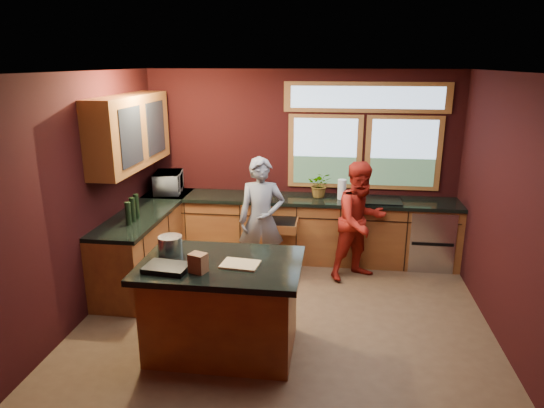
% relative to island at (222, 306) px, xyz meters
% --- Properties ---
extents(floor, '(4.50, 4.50, 0.00)m').
position_rel_island_xyz_m(floor, '(0.55, 0.76, -0.48)').
color(floor, brown).
rests_on(floor, ground).
extents(room_shell, '(4.52, 4.02, 2.71)m').
position_rel_island_xyz_m(room_shell, '(-0.05, 1.08, 1.32)').
color(room_shell, black).
rests_on(room_shell, ground).
extents(back_counter, '(4.50, 0.64, 0.93)m').
position_rel_island_xyz_m(back_counter, '(0.75, 2.45, -0.01)').
color(back_counter, brown).
rests_on(back_counter, floor).
extents(left_counter, '(0.64, 2.30, 0.93)m').
position_rel_island_xyz_m(left_counter, '(-1.40, 1.61, -0.01)').
color(left_counter, brown).
rests_on(left_counter, floor).
extents(island, '(1.55, 1.05, 0.95)m').
position_rel_island_xyz_m(island, '(0.00, 0.00, 0.00)').
color(island, brown).
rests_on(island, floor).
extents(person_grey, '(0.65, 0.48, 1.64)m').
position_rel_island_xyz_m(person_grey, '(0.13, 1.69, 0.34)').
color(person_grey, slate).
rests_on(person_grey, floor).
extents(person_red, '(0.97, 0.93, 1.58)m').
position_rel_island_xyz_m(person_red, '(1.41, 1.90, 0.31)').
color(person_red, '#9F1C12').
rests_on(person_red, floor).
extents(microwave, '(0.48, 0.62, 0.31)m').
position_rel_island_xyz_m(microwave, '(-1.37, 2.46, 0.61)').
color(microwave, '#999999').
rests_on(microwave, left_counter).
extents(potted_plant, '(0.33, 0.29, 0.37)m').
position_rel_island_xyz_m(potted_plant, '(0.85, 2.51, 0.64)').
color(potted_plant, '#999999').
rests_on(potted_plant, back_counter).
extents(paper_towel, '(0.12, 0.12, 0.28)m').
position_rel_island_xyz_m(paper_towel, '(1.16, 2.46, 0.59)').
color(paper_towel, silver).
rests_on(paper_towel, back_counter).
extents(cutting_board, '(0.38, 0.29, 0.02)m').
position_rel_island_xyz_m(cutting_board, '(0.20, -0.05, 0.48)').
color(cutting_board, tan).
rests_on(cutting_board, island).
extents(stock_pot, '(0.24, 0.24, 0.18)m').
position_rel_island_xyz_m(stock_pot, '(-0.55, 0.15, 0.56)').
color(stock_pot, '#BBBBC0').
rests_on(stock_pot, island).
extents(paper_bag, '(0.18, 0.16, 0.18)m').
position_rel_island_xyz_m(paper_bag, '(-0.15, -0.25, 0.56)').
color(paper_bag, brown).
rests_on(paper_bag, island).
extents(black_tray, '(0.43, 0.32, 0.05)m').
position_rel_island_xyz_m(black_tray, '(-0.45, -0.25, 0.49)').
color(black_tray, black).
rests_on(black_tray, island).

